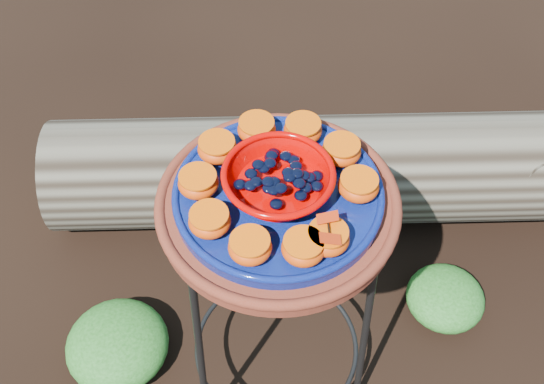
{
  "coord_description": "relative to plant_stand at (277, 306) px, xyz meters",
  "views": [
    {
      "loc": [
        -0.11,
        -0.76,
        1.71
      ],
      "look_at": [
        -0.01,
        0.0,
        0.76
      ],
      "focal_mm": 45.0,
      "sensor_mm": 36.0,
      "label": 1
    }
  ],
  "objects": [
    {
      "name": "foliage_right",
      "position": [
        0.49,
        0.13,
        -0.3
      ],
      "size": [
        0.22,
        0.22,
        0.11
      ],
      "primitive_type": "ellipsoid",
      "color": "#174C12",
      "rests_on": "ground"
    },
    {
      "name": "driftwood_log",
      "position": [
        0.29,
        0.54,
        -0.18
      ],
      "size": [
        1.8,
        0.64,
        0.33
      ],
      "primitive_type": null,
      "rotation": [
        0.0,
        0.0,
        -0.1
      ],
      "color": "black",
      "rests_on": "ground"
    },
    {
      "name": "orange_half_9",
      "position": [
        0.02,
        -0.14,
        0.43
      ],
      "size": [
        0.07,
        0.07,
        0.04
      ],
      "primitive_type": "ellipsoid",
      "color": "red",
      "rests_on": "cobalt_plate"
    },
    {
      "name": "orange_half_0",
      "position": [
        0.07,
        -0.13,
        0.43
      ],
      "size": [
        0.07,
        0.07,
        0.04
      ],
      "primitive_type": "ellipsoid",
      "color": "red",
      "rests_on": "cobalt_plate"
    },
    {
      "name": "orange_half_2",
      "position": [
        0.13,
        0.06,
        0.43
      ],
      "size": [
        0.07,
        0.07,
        0.04
      ],
      "primitive_type": "ellipsoid",
      "color": "red",
      "rests_on": "cobalt_plate"
    },
    {
      "name": "cobalt_plate",
      "position": [
        0.0,
        0.0,
        0.4
      ],
      "size": [
        0.38,
        0.38,
        0.03
      ],
      "primitive_type": "cylinder",
      "color": "#02073F",
      "rests_on": "terracotta_saucer"
    },
    {
      "name": "red_bowl",
      "position": [
        0.0,
        0.0,
        0.44
      ],
      "size": [
        0.19,
        0.19,
        0.05
      ],
      "primitive_type": null,
      "color": "#C10200",
      "rests_on": "cobalt_plate"
    },
    {
      "name": "foliage_back",
      "position": [
        -0.14,
        0.62,
        -0.27
      ],
      "size": [
        0.32,
        0.32,
        0.16
      ],
      "primitive_type": "ellipsoid",
      "color": "#174C12",
      "rests_on": "ground"
    },
    {
      "name": "butterfly",
      "position": [
        0.07,
        -0.13,
        0.46
      ],
      "size": [
        0.08,
        0.05,
        0.01
      ],
      "primitive_type": null,
      "rotation": [
        0.0,
        0.0,
        -0.08
      ],
      "color": "#B82809",
      "rests_on": "orange_half_0"
    },
    {
      "name": "orange_half_1",
      "position": [
        0.14,
        -0.02,
        0.43
      ],
      "size": [
        0.07,
        0.07,
        0.04
      ],
      "primitive_type": "ellipsoid",
      "color": "red",
      "rests_on": "cobalt_plate"
    },
    {
      "name": "glass_gems",
      "position": [
        0.0,
        0.0,
        0.48
      ],
      "size": [
        0.15,
        0.15,
        0.03
      ],
      "primitive_type": null,
      "color": "black",
      "rests_on": "red_bowl"
    },
    {
      "name": "orange_half_5",
      "position": [
        -0.1,
        0.1,
        0.43
      ],
      "size": [
        0.07,
        0.07,
        0.04
      ],
      "primitive_type": "ellipsoid",
      "color": "red",
      "rests_on": "cobalt_plate"
    },
    {
      "name": "plant_stand",
      "position": [
        0.0,
        0.0,
        0.0
      ],
      "size": [
        0.44,
        0.44,
        0.7
      ],
      "primitive_type": null,
      "color": "black",
      "rests_on": "ground"
    },
    {
      "name": "orange_half_6",
      "position": [
        -0.14,
        0.02,
        0.43
      ],
      "size": [
        0.07,
        0.07,
        0.04
      ],
      "primitive_type": "ellipsoid",
      "color": "red",
      "rests_on": "cobalt_plate"
    },
    {
      "name": "terracotta_saucer",
      "position": [
        0.0,
        0.0,
        0.37
      ],
      "size": [
        0.44,
        0.44,
        0.04
      ],
      "primitive_type": "cylinder",
      "color": "maroon",
      "rests_on": "plant_stand"
    },
    {
      "name": "orange_half_7",
      "position": [
        -0.13,
        -0.06,
        0.43
      ],
      "size": [
        0.07,
        0.07,
        0.04
      ],
      "primitive_type": "ellipsoid",
      "color": "red",
      "rests_on": "cobalt_plate"
    },
    {
      "name": "orange_half_8",
      "position": [
        -0.06,
        -0.13,
        0.43
      ],
      "size": [
        0.07,
        0.07,
        0.04
      ],
      "primitive_type": "ellipsoid",
      "color": "red",
      "rests_on": "cobalt_plate"
    },
    {
      "name": "ground",
      "position": [
        0.0,
        0.0,
        -0.35
      ],
      "size": [
        60.0,
        60.0,
        0.0
      ],
      "primitive_type": "plane",
      "color": "black"
    },
    {
      "name": "orange_half_3",
      "position": [
        0.06,
        0.13,
        0.43
      ],
      "size": [
        0.07,
        0.07,
        0.04
      ],
      "primitive_type": "ellipsoid",
      "color": "red",
      "rests_on": "cobalt_plate"
    },
    {
      "name": "foliage_left",
      "position": [
        -0.41,
        0.1,
        -0.28
      ],
      "size": [
        0.27,
        0.27,
        0.14
      ],
      "primitive_type": "ellipsoid",
      "color": "#174C12",
      "rests_on": "ground"
    },
    {
      "name": "orange_half_4",
      "position": [
        -0.02,
        0.14,
        0.43
      ],
      "size": [
        0.07,
        0.07,
        0.04
      ],
      "primitive_type": "ellipsoid",
      "color": "red",
      "rests_on": "cobalt_plate"
    }
  ]
}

